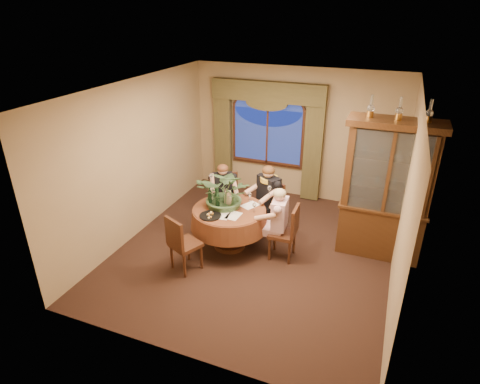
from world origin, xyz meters
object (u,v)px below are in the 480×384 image
at_px(person_pink, 279,223).
at_px(person_scarf, 268,199).
at_px(chair_front_left, 186,243).
at_px(oil_lamp_right, 430,111).
at_px(oil_lamp_center, 400,109).
at_px(olive_bowl, 231,208).
at_px(wine_bottle_3, 210,196).
at_px(dining_table, 229,228).
at_px(wine_bottle_2, 218,200).
at_px(chair_back_right, 268,208).
at_px(centerpiece_plant, 226,173).
at_px(chair_right, 282,232).
at_px(wine_bottle_0, 211,194).
at_px(china_cabinet, 386,191).
at_px(wine_bottle_1, 217,193).
at_px(chair_back, 227,200).
at_px(stoneware_vase, 228,198).
at_px(oil_lamp_left, 371,106).
at_px(person_back, 223,194).

bearing_deg(person_pink, person_scarf, 26.76).
bearing_deg(chair_front_left, oil_lamp_right, 50.92).
relative_size(oil_lamp_center, olive_bowl, 2.03).
relative_size(oil_lamp_right, wine_bottle_3, 1.03).
height_order(dining_table, wine_bottle_2, wine_bottle_2).
xyz_separation_m(chair_back_right, centerpiece_plant, (-0.54, -0.66, 0.88)).
height_order(dining_table, chair_right, chair_right).
xyz_separation_m(dining_table, person_pink, (0.88, 0.07, 0.25)).
bearing_deg(oil_lamp_right, wine_bottle_2, -164.80).
bearing_deg(wine_bottle_0, olive_bowl, -17.39).
relative_size(olive_bowl, wine_bottle_3, 0.51).
distance_m(dining_table, wine_bottle_2, 0.57).
relative_size(china_cabinet, wine_bottle_1, 7.12).
bearing_deg(oil_lamp_center, chair_right, -153.74).
distance_m(oil_lamp_center, chair_right, 2.63).
height_order(wine_bottle_0, wine_bottle_1, same).
bearing_deg(chair_front_left, chair_right, 57.83).
height_order(oil_lamp_center, chair_right, oil_lamp_center).
xyz_separation_m(chair_back, wine_bottle_2, (0.20, -0.88, 0.44)).
bearing_deg(wine_bottle_1, person_pink, -5.60).
relative_size(dining_table, stoneware_vase, 5.03).
distance_m(oil_lamp_left, wine_bottle_3, 2.98).
distance_m(dining_table, oil_lamp_center, 3.33).
height_order(chair_right, olive_bowl, chair_right).
bearing_deg(stoneware_vase, china_cabinet, 14.47).
height_order(chair_right, person_pink, person_pink).
height_order(wine_bottle_2, wine_bottle_3, same).
height_order(oil_lamp_left, chair_right, oil_lamp_left).
relative_size(chair_front_left, wine_bottle_1, 2.91).
xyz_separation_m(chair_front_left, stoneware_vase, (0.32, 0.97, 0.40)).
bearing_deg(oil_lamp_left, chair_front_left, -146.16).
height_order(oil_lamp_center, person_scarf, oil_lamp_center).
xyz_separation_m(oil_lamp_center, wine_bottle_3, (-2.80, -0.75, -1.60)).
bearing_deg(china_cabinet, oil_lamp_center, 0.00).
height_order(oil_lamp_right, chair_front_left, oil_lamp_right).
height_order(dining_table, stoneware_vase, stoneware_vase).
distance_m(chair_right, person_back, 1.58).
bearing_deg(wine_bottle_2, person_back, 107.99).
distance_m(oil_lamp_center, person_scarf, 2.71).
xyz_separation_m(person_pink, wine_bottle_2, (-1.06, -0.13, 0.29)).
xyz_separation_m(dining_table, stoneware_vase, (-0.07, 0.11, 0.51)).
relative_size(olive_bowl, wine_bottle_0, 0.51).
height_order(chair_right, chair_back, same).
height_order(oil_lamp_center, wine_bottle_0, oil_lamp_center).
bearing_deg(chair_back_right, person_pink, 153.08).
height_order(stoneware_vase, centerpiece_plant, centerpiece_plant).
height_order(china_cabinet, wine_bottle_2, china_cabinet).
xyz_separation_m(china_cabinet, chair_front_left, (-2.83, -1.62, -0.69)).
bearing_deg(wine_bottle_3, centerpiece_plant, 16.34).
bearing_deg(wine_bottle_0, wine_bottle_1, 37.96).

